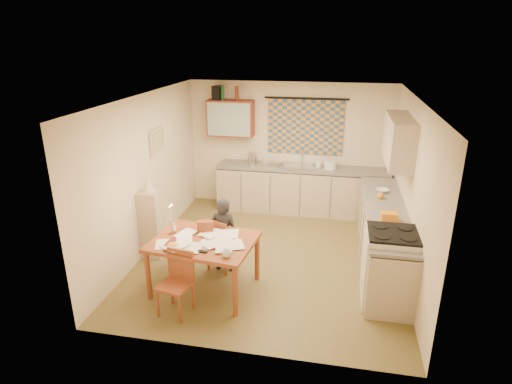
% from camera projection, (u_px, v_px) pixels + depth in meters
% --- Properties ---
extents(floor, '(4.00, 4.50, 0.02)m').
position_uv_depth(floor, '(271.00, 256.00, 6.85)').
color(floor, brown).
rests_on(floor, ground).
extents(ceiling, '(4.00, 4.50, 0.02)m').
position_uv_depth(ceiling, '(273.00, 97.00, 5.98)').
color(ceiling, white).
rests_on(ceiling, floor).
extents(wall_back, '(4.00, 0.02, 2.50)m').
position_uv_depth(wall_back, '(290.00, 146.00, 8.49)').
color(wall_back, beige).
rests_on(wall_back, floor).
extents(wall_front, '(4.00, 0.02, 2.50)m').
position_uv_depth(wall_front, '(236.00, 253.00, 4.33)').
color(wall_front, beige).
rests_on(wall_front, floor).
extents(wall_left, '(0.02, 4.50, 2.50)m').
position_uv_depth(wall_left, '(147.00, 174.00, 6.78)').
color(wall_left, beige).
rests_on(wall_left, floor).
extents(wall_right, '(0.02, 4.50, 2.50)m').
position_uv_depth(wall_right, '(412.00, 191.00, 6.05)').
color(wall_right, beige).
rests_on(wall_right, floor).
extents(window_blind, '(1.45, 0.03, 1.05)m').
position_uv_depth(window_blind, '(305.00, 127.00, 8.26)').
color(window_blind, '#315580').
rests_on(window_blind, wall_back).
extents(curtain_rod, '(1.60, 0.04, 0.04)m').
position_uv_depth(curtain_rod, '(306.00, 98.00, 8.05)').
color(curtain_rod, black).
rests_on(curtain_rod, wall_back).
extents(wall_cabinet, '(0.90, 0.34, 0.70)m').
position_uv_depth(wall_cabinet, '(231.00, 118.00, 8.34)').
color(wall_cabinet, maroon).
rests_on(wall_cabinet, wall_back).
extents(wall_cabinet_glass, '(0.84, 0.02, 0.64)m').
position_uv_depth(wall_cabinet_glass, '(229.00, 120.00, 8.19)').
color(wall_cabinet_glass, '#99B2A5').
rests_on(wall_cabinet_glass, wall_back).
extents(upper_cabinet_right, '(0.34, 1.30, 0.70)m').
position_uv_depth(upper_cabinet_right, '(399.00, 140.00, 6.38)').
color(upper_cabinet_right, tan).
rests_on(upper_cabinet_right, wall_right).
extents(framed_print, '(0.04, 0.50, 0.40)m').
position_uv_depth(framed_print, '(157.00, 141.00, 6.98)').
color(framed_print, beige).
rests_on(framed_print, wall_left).
extents(print_canvas, '(0.01, 0.42, 0.32)m').
position_uv_depth(print_canvas, '(158.00, 141.00, 6.98)').
color(print_canvas, beige).
rests_on(print_canvas, wall_left).
extents(counter_back, '(3.30, 0.62, 0.92)m').
position_uv_depth(counter_back, '(301.00, 190.00, 8.43)').
color(counter_back, tan).
rests_on(counter_back, floor).
extents(counter_right, '(0.62, 2.95, 0.92)m').
position_uv_depth(counter_right, '(383.00, 237.00, 6.47)').
color(counter_right, tan).
rests_on(counter_right, floor).
extents(stove, '(0.66, 0.66, 1.01)m').
position_uv_depth(stove, '(390.00, 268.00, 5.51)').
color(stove, white).
rests_on(stove, floor).
extents(sink, '(0.67, 0.60, 0.10)m').
position_uv_depth(sink, '(299.00, 169.00, 8.29)').
color(sink, silver).
rests_on(sink, counter_back).
extents(tap, '(0.04, 0.04, 0.28)m').
position_uv_depth(tap, '(302.00, 158.00, 8.39)').
color(tap, silver).
rests_on(tap, counter_back).
extents(dish_rack, '(0.37, 0.32, 0.06)m').
position_uv_depth(dish_rack, '(272.00, 164.00, 8.36)').
color(dish_rack, silver).
rests_on(dish_rack, counter_back).
extents(kettle, '(0.23, 0.23, 0.24)m').
position_uv_depth(kettle, '(252.00, 159.00, 8.41)').
color(kettle, silver).
rests_on(kettle, counter_back).
extents(mixing_bowl, '(0.32, 0.32, 0.16)m').
position_uv_depth(mixing_bowl, '(330.00, 165.00, 8.14)').
color(mixing_bowl, white).
rests_on(mixing_bowl, counter_back).
extents(soap_bottle, '(0.11, 0.11, 0.17)m').
position_uv_depth(soap_bottle, '(318.00, 163.00, 8.23)').
color(soap_bottle, white).
rests_on(soap_bottle, counter_back).
extents(bowl, '(0.32, 0.32, 0.05)m').
position_uv_depth(bowl, '(382.00, 191.00, 6.96)').
color(bowl, white).
rests_on(bowl, counter_right).
extents(orange_bag, '(0.23, 0.17, 0.12)m').
position_uv_depth(orange_bag, '(389.00, 217.00, 5.87)').
color(orange_bag, orange).
rests_on(orange_bag, counter_right).
extents(fruit_orange, '(0.10, 0.10, 0.10)m').
position_uv_depth(fruit_orange, '(381.00, 196.00, 6.66)').
color(fruit_orange, orange).
rests_on(fruit_orange, counter_right).
extents(speaker, '(0.19, 0.22, 0.26)m').
position_uv_depth(speaker, '(218.00, 93.00, 8.22)').
color(speaker, black).
rests_on(speaker, wall_cabinet).
extents(bottle_green, '(0.09, 0.09, 0.26)m').
position_uv_depth(bottle_green, '(222.00, 93.00, 8.21)').
color(bottle_green, '#195926').
rests_on(bottle_green, wall_cabinet).
extents(bottle_brown, '(0.08, 0.08, 0.26)m').
position_uv_depth(bottle_brown, '(237.00, 93.00, 8.15)').
color(bottle_brown, maroon).
rests_on(bottle_brown, wall_cabinet).
extents(dining_table, '(1.45, 1.17, 0.75)m').
position_uv_depth(dining_table, '(205.00, 264.00, 5.85)').
color(dining_table, brown).
rests_on(dining_table, floor).
extents(chair_far, '(0.49, 0.49, 0.83)m').
position_uv_depth(chair_far, '(223.00, 253.00, 6.40)').
color(chair_far, brown).
rests_on(chair_far, floor).
extents(chair_near, '(0.44, 0.44, 0.82)m').
position_uv_depth(chair_near, '(176.00, 295.00, 5.38)').
color(chair_near, brown).
rests_on(chair_near, floor).
extents(person, '(0.42, 0.27, 1.14)m').
position_uv_depth(person, '(224.00, 235.00, 6.27)').
color(person, black).
rests_on(person, floor).
extents(shelf_stand, '(0.32, 0.30, 1.09)m').
position_uv_depth(shelf_stand, '(151.00, 224.00, 6.68)').
color(shelf_stand, tan).
rests_on(shelf_stand, floor).
extents(lampshade, '(0.20, 0.20, 0.22)m').
position_uv_depth(lampshade, '(148.00, 185.00, 6.45)').
color(lampshade, beige).
rests_on(lampshade, shelf_stand).
extents(letter_rack, '(0.23, 0.13, 0.16)m').
position_uv_depth(letter_rack, '(206.00, 227.00, 5.93)').
color(letter_rack, brown).
rests_on(letter_rack, dining_table).
extents(mug, '(0.15, 0.15, 0.09)m').
position_uv_depth(mug, '(227.00, 254.00, 5.27)').
color(mug, white).
rests_on(mug, dining_table).
extents(magazine, '(0.19, 0.25, 0.02)m').
position_uv_depth(magazine, '(167.00, 242.00, 5.63)').
color(magazine, maroon).
rests_on(magazine, dining_table).
extents(book, '(0.39, 0.39, 0.02)m').
position_uv_depth(book, '(175.00, 238.00, 5.75)').
color(book, orange).
rests_on(book, dining_table).
extents(orange_box, '(0.14, 0.11, 0.04)m').
position_uv_depth(orange_box, '(173.00, 245.00, 5.53)').
color(orange_box, orange).
rests_on(orange_box, dining_table).
extents(eyeglasses, '(0.14, 0.07, 0.02)m').
position_uv_depth(eyeglasses, '(202.00, 252.00, 5.39)').
color(eyeglasses, black).
rests_on(eyeglasses, dining_table).
extents(candle_holder, '(0.07, 0.07, 0.18)m').
position_uv_depth(candle_holder, '(174.00, 227.00, 5.88)').
color(candle_holder, silver).
rests_on(candle_holder, dining_table).
extents(candle, '(0.03, 0.03, 0.22)m').
position_uv_depth(candle, '(170.00, 214.00, 5.81)').
color(candle, white).
rests_on(candle, dining_table).
extents(candle_flame, '(0.02, 0.02, 0.02)m').
position_uv_depth(candle_flame, '(172.00, 205.00, 5.79)').
color(candle_flame, '#FFCC66').
rests_on(candle_flame, dining_table).
extents(papers, '(1.22, 0.86, 0.03)m').
position_uv_depth(papers, '(205.00, 242.00, 5.64)').
color(papers, white).
rests_on(papers, dining_table).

